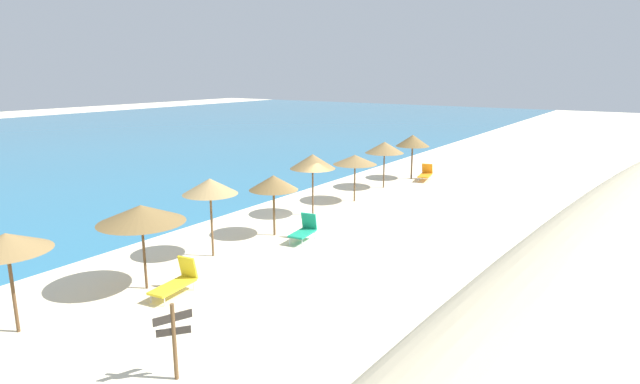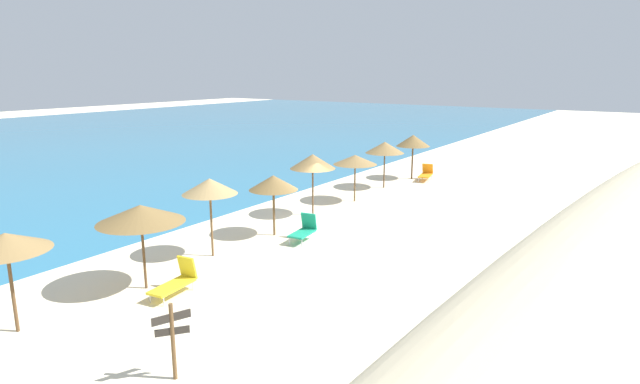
% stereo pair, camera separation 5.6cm
% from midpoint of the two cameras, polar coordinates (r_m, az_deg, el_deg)
% --- Properties ---
extents(ground_plane, '(160.00, 160.00, 0.00)m').
position_cam_midpoint_polar(ground_plane, '(22.24, 0.51, -3.97)').
color(ground_plane, beige).
extents(dune_ridge, '(50.89, 9.28, 2.53)m').
position_cam_midpoint_polar(dune_ridge, '(18.81, 30.21, -4.93)').
color(dune_ridge, beige).
rests_on(dune_ridge, ground_plane).
extents(beach_umbrella_0, '(2.10, 2.10, 2.62)m').
position_cam_midpoint_polar(beach_umbrella_0, '(15.05, -30.93, -4.71)').
color(beach_umbrella_0, brown).
rests_on(beach_umbrella_0, ground_plane).
extents(beach_umbrella_1, '(2.59, 2.59, 2.62)m').
position_cam_midpoint_polar(beach_umbrella_1, '(16.44, -18.89, -2.26)').
color(beach_umbrella_1, brown).
rests_on(beach_umbrella_1, ground_plane).
extents(beach_umbrella_2, '(1.94, 1.94, 2.84)m').
position_cam_midpoint_polar(beach_umbrella_2, '(18.73, -11.91, 0.58)').
color(beach_umbrella_2, brown).
rests_on(beach_umbrella_2, ground_plane).
extents(beach_umbrella_3, '(1.96, 1.96, 2.46)m').
position_cam_midpoint_polar(beach_umbrella_3, '(20.89, -5.13, 1.00)').
color(beach_umbrella_3, brown).
rests_on(beach_umbrella_3, ground_plane).
extents(beach_umbrella_4, '(2.06, 2.06, 2.83)m').
position_cam_midpoint_polar(beach_umbrella_4, '(23.75, -0.87, 3.32)').
color(beach_umbrella_4, brown).
rests_on(beach_umbrella_4, ground_plane).
extents(beach_umbrella_5, '(2.20, 2.20, 2.39)m').
position_cam_midpoint_polar(beach_umbrella_5, '(26.47, 3.74, 3.50)').
color(beach_umbrella_5, brown).
rests_on(beach_umbrella_5, ground_plane).
extents(beach_umbrella_6, '(2.17, 2.17, 2.62)m').
position_cam_midpoint_polar(beach_umbrella_6, '(29.78, 6.94, 4.81)').
color(beach_umbrella_6, brown).
rests_on(beach_umbrella_6, ground_plane).
extents(beach_umbrella_7, '(2.04, 2.04, 2.70)m').
position_cam_midpoint_polar(beach_umbrella_7, '(32.66, 9.95, 5.49)').
color(beach_umbrella_7, brown).
rests_on(beach_umbrella_7, ground_plane).
extents(lounge_chair_0, '(1.61, 0.79, 1.02)m').
position_cam_midpoint_polar(lounge_chair_0, '(16.36, -15.32, -9.27)').
color(lounge_chair_0, yellow).
rests_on(lounge_chair_0, ground_plane).
extents(lounge_chair_1, '(1.36, 0.79, 1.04)m').
position_cam_midpoint_polar(lounge_chair_1, '(20.53, -1.77, -4.09)').
color(lounge_chair_1, '#199972').
rests_on(lounge_chair_1, ground_plane).
extents(lounge_chair_2, '(1.54, 0.91, 0.97)m').
position_cam_midpoint_polar(lounge_chair_2, '(32.51, 11.31, 1.97)').
color(lounge_chair_2, orange).
rests_on(lounge_chair_2, ground_plane).
extents(wooden_signpost, '(0.79, 0.47, 1.74)m').
position_cam_midpoint_polar(wooden_signpost, '(11.92, -15.67, -14.64)').
color(wooden_signpost, brown).
rests_on(wooden_signpost, ground_plane).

